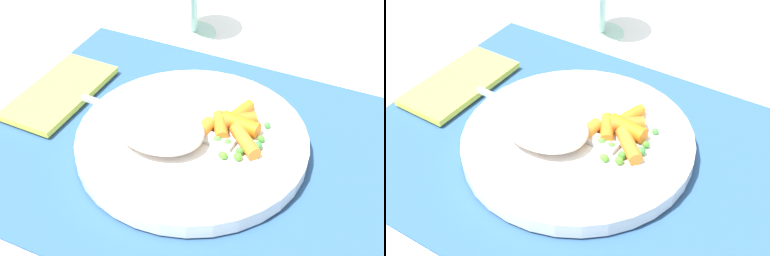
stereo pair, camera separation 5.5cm
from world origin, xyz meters
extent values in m
plane|color=white|center=(0.00, 0.00, 0.00)|extent=(2.40, 2.40, 0.00)
cube|color=#2D5684|center=(0.00, 0.00, 0.00)|extent=(0.48, 0.38, 0.01)
cylinder|color=white|center=(0.00, 0.00, 0.01)|extent=(0.25, 0.25, 0.02)
ellipsoid|color=beige|center=(-0.03, -0.02, 0.04)|extent=(0.10, 0.08, 0.03)
cylinder|color=orange|center=(0.03, 0.02, 0.03)|extent=(0.03, 0.04, 0.01)
cylinder|color=orange|center=(0.04, 0.05, 0.03)|extent=(0.03, 0.04, 0.02)
cylinder|color=orange|center=(0.03, 0.05, 0.03)|extent=(0.02, 0.05, 0.01)
cylinder|color=orange|center=(0.04, 0.03, 0.03)|extent=(0.04, 0.02, 0.02)
cylinder|color=orange|center=(0.01, 0.00, 0.03)|extent=(0.02, 0.04, 0.02)
cylinder|color=orange|center=(0.04, 0.04, 0.03)|extent=(0.04, 0.03, 0.02)
cylinder|color=orange|center=(0.06, 0.01, 0.03)|extent=(0.04, 0.04, 0.02)
sphere|color=#3F8F40|center=(0.07, 0.01, 0.03)|extent=(0.01, 0.01, 0.01)
sphere|color=#57A92E|center=(0.05, -0.02, 0.03)|extent=(0.01, 0.01, 0.01)
sphere|color=#57AD3E|center=(0.03, 0.00, 0.03)|extent=(0.01, 0.01, 0.01)
sphere|color=#598F2F|center=(0.00, 0.00, 0.03)|extent=(0.01, 0.01, 0.01)
sphere|color=green|center=(0.07, 0.02, 0.03)|extent=(0.01, 0.01, 0.01)
sphere|color=#569A44|center=(0.04, -0.02, 0.03)|extent=(0.01, 0.01, 0.01)
sphere|color=#5AA040|center=(0.02, 0.03, 0.03)|extent=(0.01, 0.01, 0.01)
sphere|color=#4D8D3D|center=(0.06, -0.01, 0.03)|extent=(0.01, 0.01, 0.01)
sphere|color=green|center=(0.07, 0.05, 0.03)|extent=(0.01, 0.01, 0.01)
sphere|color=#499130|center=(0.00, 0.01, 0.03)|extent=(0.01, 0.01, 0.01)
sphere|color=#4C9735|center=(0.04, 0.00, 0.03)|extent=(0.01, 0.01, 0.01)
sphere|color=#54A62E|center=(0.06, -0.02, 0.03)|extent=(0.01, 0.01, 0.01)
sphere|color=green|center=(0.02, 0.04, 0.03)|extent=(0.01, 0.01, 0.01)
sphere|color=#448E32|center=(0.06, -0.01, 0.03)|extent=(0.01, 0.01, 0.01)
cube|color=silver|center=(0.03, 0.00, 0.03)|extent=(0.05, 0.02, 0.01)
cube|color=silver|center=(-0.07, 0.00, 0.03)|extent=(0.15, 0.01, 0.01)
cylinder|color=#B2E0CC|center=(-0.11, 0.24, 0.00)|extent=(0.07, 0.07, 0.00)
cylinder|color=#B2E0CC|center=(-0.11, 0.24, 0.05)|extent=(0.01, 0.01, 0.08)
cube|color=#EAE54C|center=(-0.19, 0.02, 0.01)|extent=(0.08, 0.15, 0.01)
camera|label=1|loc=(0.19, -0.40, 0.40)|focal=49.98mm
camera|label=2|loc=(0.23, -0.37, 0.40)|focal=49.98mm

